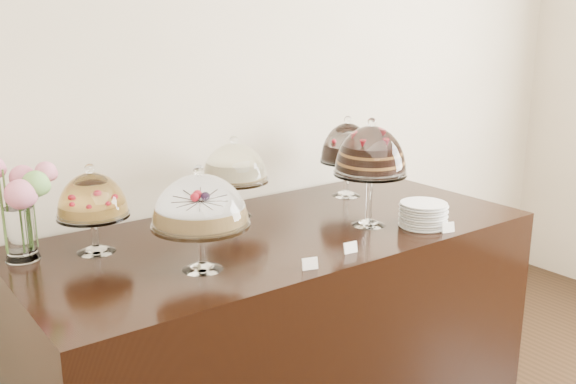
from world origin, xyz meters
TOP-DOWN VIEW (x-y plane):
  - wall_back at (0.00, 3.00)m, footprint 5.00×0.04m
  - display_counter at (-0.11, 2.45)m, footprint 2.20×1.00m
  - cake_stand_sugar_sponge at (-0.60, 2.26)m, footprint 0.35×0.35m
  - cake_stand_choco_layer at (0.24, 2.28)m, footprint 0.32×0.32m
  - cake_stand_cheesecake at (-0.16, 2.75)m, footprint 0.31×0.31m
  - cake_stand_dark_choco at (0.49, 2.71)m, footprint 0.27×0.27m
  - cake_stand_fruit_tart at (-0.85, 2.66)m, footprint 0.28×0.28m
  - flower_vase at (-1.11, 2.74)m, footprint 0.31×0.30m
  - plate_stack at (0.42, 2.12)m, footprint 0.21×0.21m
  - price_card_left at (-0.29, 2.02)m, footprint 0.06×0.03m
  - price_card_right at (0.44, 2.00)m, footprint 0.06×0.03m
  - price_card_extra at (-0.06, 2.06)m, footprint 0.06×0.02m

SIDE VIEW (x-z plane):
  - display_counter at x=-0.11m, z-range 0.00..0.90m
  - price_card_left at x=-0.29m, z-range 0.90..0.94m
  - price_card_right at x=0.44m, z-range 0.90..0.94m
  - price_card_extra at x=-0.06m, z-range 0.90..0.94m
  - plate_stack at x=0.42m, z-range 0.90..1.01m
  - cake_stand_fruit_tart at x=-0.85m, z-range 0.94..1.29m
  - cake_stand_cheesecake at x=-0.16m, z-range 0.95..1.32m
  - flower_vase at x=-1.11m, z-range 0.95..1.33m
  - cake_stand_sugar_sponge at x=-0.60m, z-range 0.95..1.33m
  - cake_stand_dark_choco at x=0.49m, z-range 0.95..1.36m
  - cake_stand_choco_layer at x=0.24m, z-range 0.98..1.45m
  - wall_back at x=0.00m, z-range 0.00..3.00m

